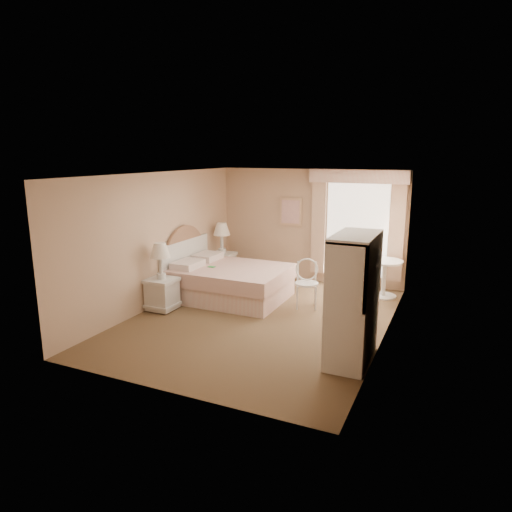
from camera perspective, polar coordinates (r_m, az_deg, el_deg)
The scene contains 9 objects.
room at distance 7.71m, azimuth 0.54°, elevation 0.87°, with size 4.21×5.51×2.51m.
window at distance 9.88m, azimuth 12.44°, elevation 3.73°, with size 2.05×0.22×2.51m.
framed_art at distance 10.31m, azimuth 4.36°, elevation 5.54°, with size 0.52×0.04×0.62m.
bed at distance 9.12m, azimuth -3.82°, elevation -3.03°, with size 2.17×1.71×1.51m.
nightstand_near at distance 8.54m, azimuth -11.71°, elevation -3.62°, with size 0.51×0.51×1.24m.
nightstand_far at distance 10.43m, azimuth -4.26°, elevation -0.31°, with size 0.53×0.53×1.29m.
round_table at distance 9.48m, azimuth 15.74°, elevation -2.00°, with size 0.71×0.71×0.75m.
cafe_chair at distance 8.61m, azimuth 6.35°, elevation -2.90°, with size 0.55×0.55×0.91m.
armoire at distance 6.43m, azimuth 12.03°, elevation -6.56°, with size 0.54×1.08×1.79m.
Camera 1 is at (3.04, -6.90, 2.84)m, focal length 32.00 mm.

